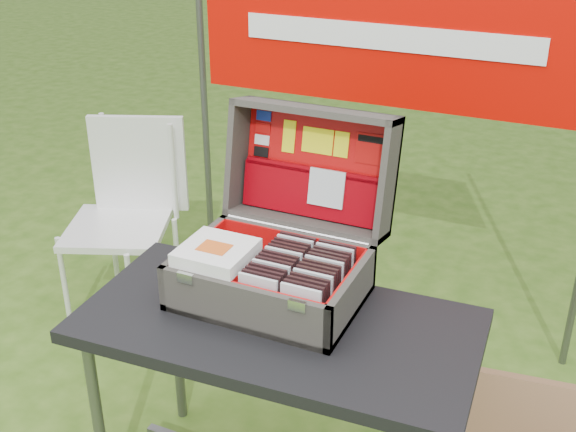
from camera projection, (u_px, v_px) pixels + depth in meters
The scene contains 87 objects.
table at pixel (278, 417), 2.24m from camera, with size 1.15×0.58×0.72m, color black, non-canonical shape.
table_top at pixel (277, 326), 2.09m from camera, with size 1.15×0.58×0.04m, color black.
table_leg_fl at pixel (98, 420), 2.25m from camera, with size 0.04×0.04×0.68m, color #59595B.
table_leg_bl at pixel (177, 342), 2.62m from camera, with size 0.04×0.04×0.68m, color #59595B.
table_leg_br at pixel (459, 423), 2.24m from camera, with size 0.04×0.04×0.68m, color #59595B.
suitcase at pixel (278, 216), 2.12m from camera, with size 0.54×0.54×0.50m, color #5B574D, non-canonical shape.
suitcase_base_bottom at pixel (270, 295), 2.18m from camera, with size 0.54×0.38×0.02m, color #5B574D.
suitcase_base_wall_front at pixel (242, 309), 2.00m from camera, with size 0.54×0.02×0.14m, color #5B574D.
suitcase_base_wall_back at pixel (295, 251), 2.30m from camera, with size 0.54×0.02×0.14m, color #5B574D.
suitcase_base_wall_left at pixel (196, 260), 2.25m from camera, with size 0.02×0.38×0.14m, color #5B574D.
suitcase_base_wall_right at pixel (351, 297), 2.06m from camera, with size 0.02×0.38×0.14m, color #5B574D.
suitcase_liner_floor at pixel (270, 292), 2.17m from camera, with size 0.49×0.34×0.01m, color red.
suitcase_latch_left at pixel (185, 278), 2.03m from camera, with size 0.05×0.01×0.03m, color silver.
suitcase_latch_right at pixel (297, 306), 1.90m from camera, with size 0.05×0.01×0.03m, color silver.
suitcase_hinge at pixel (296, 230), 2.28m from camera, with size 0.02×0.02×0.48m, color silver.
suitcase_lid_back at pixel (317, 165), 2.34m from camera, with size 0.54×0.38×0.02m, color #5B574D.
suitcase_lid_rim_far at pixel (316, 110), 2.24m from camera, with size 0.54×0.02×0.14m, color #5B574D.
suitcase_lid_rim_near at pixel (305, 222), 2.34m from camera, with size 0.54×0.02×0.14m, color #5B574D.
suitcase_lid_rim_left at pixel (239, 155), 2.39m from camera, with size 0.02×0.38×0.14m, color #5B574D.
suitcase_lid_rim_right at pixel (388, 181), 2.19m from camera, with size 0.02×0.38×0.14m, color #5B574D.
suitcase_lid_liner at pixel (316, 165), 2.33m from camera, with size 0.49×0.34×0.01m, color red.
suitcase_liner_wall_front at pixel (244, 303), 2.01m from camera, with size 0.49×0.01×0.12m, color red.
suitcase_liner_wall_back at pixel (293, 250), 2.28m from camera, with size 0.49×0.01×0.12m, color red.
suitcase_liner_wall_left at pixel (199, 258), 2.24m from camera, with size 0.01×0.34×0.12m, color red.
suitcase_liner_wall_right at pixel (347, 293), 2.06m from camera, with size 0.01×0.34×0.12m, color red.
suitcase_lid_pocket at pixel (311, 193), 2.34m from camera, with size 0.47×0.15×0.03m, color #820009.
suitcase_pocket_edge at pixel (313, 170), 2.31m from camera, with size 0.46×0.02×0.02m, color #820009.
suitcase_pocket_cd at pixel (327, 188), 2.29m from camera, with size 0.12×0.12×0.01m, color silver.
lid_sticker_cc_a at pixel (264, 116), 2.36m from camera, with size 0.05×0.03×0.00m, color #1933B2.
lid_sticker_cc_b at pixel (263, 128), 2.37m from camera, with size 0.05×0.03×0.00m, color #B40C0A.
lid_sticker_cc_c at pixel (262, 140), 2.38m from camera, with size 0.05×0.03×0.00m, color white.
lid_sticker_cc_d at pixel (261, 152), 2.40m from camera, with size 0.05×0.03×0.00m, color black.
lid_card_neon_tall at pixel (289, 136), 2.34m from camera, with size 0.04×0.11×0.00m, color yellow.
lid_card_neon_main at pixel (318, 141), 2.31m from camera, with size 0.11×0.08×0.00m, color yellow.
lid_card_neon_small at pixel (341, 144), 2.27m from camera, with size 0.05×0.08×0.00m, color yellow.
lid_sticker_band at pixel (370, 149), 2.24m from camera, with size 0.10×0.10×0.00m, color #B40C0A.
lid_sticker_band_bar at pixel (371, 139), 2.23m from camera, with size 0.09×0.02×0.00m, color black.
cd_left_0 at pixel (258, 298), 2.01m from camera, with size 0.12×0.01×0.14m, color silver.
cd_left_1 at pixel (262, 294), 2.03m from camera, with size 0.12×0.01×0.14m, color black.
cd_left_2 at pixel (265, 291), 2.04m from camera, with size 0.12×0.01×0.14m, color black.
cd_left_3 at pixel (268, 287), 2.06m from camera, with size 0.12×0.01×0.14m, color black.
cd_left_4 at pixel (271, 284), 2.08m from camera, with size 0.12×0.01×0.14m, color silver.
cd_left_5 at pixel (274, 280), 2.10m from camera, with size 0.12×0.01×0.14m, color black.
cd_left_6 at pixel (278, 277), 2.11m from camera, with size 0.12×0.01×0.14m, color black.
cd_left_7 at pixel (281, 273), 2.13m from camera, with size 0.12×0.01×0.14m, color black.
cd_left_8 at pixel (284, 270), 2.15m from camera, with size 0.12×0.01×0.14m, color silver.
cd_left_9 at pixel (287, 267), 2.16m from camera, with size 0.12×0.01×0.14m, color black.
cd_left_10 at pixel (289, 264), 2.18m from camera, with size 0.12×0.01×0.14m, color black.
cd_left_11 at pixel (292, 261), 2.20m from camera, with size 0.12×0.01×0.14m, color black.
cd_left_12 at pixel (295, 258), 2.22m from camera, with size 0.12×0.01×0.14m, color silver.
cd_left_13 at pixel (298, 254), 2.23m from camera, with size 0.12×0.01×0.14m, color black.
cd_right_0 at pixel (301, 308), 1.96m from camera, with size 0.12×0.01×0.14m, color silver.
cd_right_1 at pixel (304, 305), 1.98m from camera, with size 0.12×0.01×0.14m, color black.
cd_right_2 at pixel (307, 301), 2.00m from camera, with size 0.12×0.01×0.14m, color black.
cd_right_3 at pixel (310, 297), 2.01m from camera, with size 0.12×0.01×0.14m, color black.
cd_right_4 at pixel (313, 293), 2.03m from camera, with size 0.12×0.01×0.14m, color silver.
cd_right_5 at pixel (316, 290), 2.05m from camera, with size 0.12×0.01×0.14m, color black.
cd_right_6 at pixel (318, 286), 2.06m from camera, with size 0.12×0.01×0.14m, color black.
cd_right_7 at pixel (321, 283), 2.08m from camera, with size 0.12×0.01×0.14m, color black.
cd_right_8 at pixel (324, 279), 2.10m from camera, with size 0.12×0.01×0.14m, color silver.
cd_right_9 at pixel (327, 276), 2.12m from camera, with size 0.12×0.01×0.14m, color black.
cd_right_10 at pixel (329, 273), 2.13m from camera, with size 0.12×0.01×0.14m, color black.
cd_right_11 at pixel (332, 269), 2.15m from camera, with size 0.12×0.01×0.14m, color black.
cd_right_12 at pixel (334, 266), 2.17m from camera, with size 0.12×0.01×0.14m, color silver.
cd_right_13 at pixel (337, 263), 2.19m from camera, with size 0.12×0.01×0.14m, color black.
songbook_0 at pixel (217, 258), 2.11m from camera, with size 0.20×0.20×0.01m, color white.
songbook_1 at pixel (217, 256), 2.11m from camera, with size 0.20×0.20×0.01m, color white.
songbook_2 at pixel (216, 255), 2.11m from camera, with size 0.20×0.20×0.01m, color white.
songbook_3 at pixel (216, 253), 2.11m from camera, with size 0.20×0.20×0.01m, color white.
songbook_4 at pixel (216, 252), 2.10m from camera, with size 0.20×0.20×0.01m, color white.
songbook_5 at pixel (216, 250), 2.10m from camera, with size 0.20×0.20×0.01m, color white.
songbook_6 at pixel (216, 249), 2.10m from camera, with size 0.20×0.20×0.01m, color white.
songbook_7 at pixel (216, 247), 2.10m from camera, with size 0.20×0.20×0.01m, color white.
songbook_graphic at pixel (214, 247), 2.09m from camera, with size 0.09×0.07×0.00m, color #D85919.
chair at pixel (117, 231), 3.15m from camera, with size 0.42×0.46×0.92m, color silver, non-canonical shape.
chair_seat at pixel (117, 228), 3.15m from camera, with size 0.42×0.42×0.03m, color silver.
chair_backrest at pixel (139, 164), 3.21m from camera, with size 0.42×0.03×0.44m, color silver.
chair_leg_fl at pixel (65, 285), 3.17m from camera, with size 0.02×0.02×0.47m, color silver.
chair_leg_fr at pixel (132, 304), 3.04m from camera, with size 0.02×0.02×0.47m, color silver.
chair_leg_bl at pixel (114, 250), 3.46m from camera, with size 0.02×0.02×0.47m, color silver.
chair_leg_br at pixel (178, 265), 3.33m from camera, with size 0.02×0.02×0.47m, color silver.
chair_upright_left at pixel (107, 160), 3.28m from camera, with size 0.02×0.02×0.44m, color silver.
chair_upright_right at pixel (173, 172), 3.15m from camera, with size 0.02×0.02×0.44m, color silver.
cardboard_box at pixel (520, 431), 2.43m from camera, with size 0.35×0.06×0.37m, color #93603E.
banner_post_left at pixel (205, 118), 3.32m from camera, with size 0.03×0.03×1.70m, color #59595B.
banner at pixel (387, 37), 2.80m from camera, with size 1.60×0.01×0.55m, color #BC0700.
banner_text at pixel (387, 37), 2.79m from camera, with size 1.20×0.00×0.10m, color white.
Camera 1 is at (0.82, -1.64, 1.90)m, focal length 45.00 mm.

